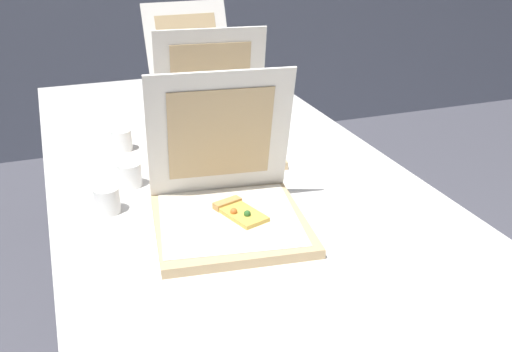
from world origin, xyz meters
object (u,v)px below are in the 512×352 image
object	(u,v)px
pizza_box_back	(202,88)
cup_white_near_center	(107,200)
table	(229,189)
pizza_box_middle	(217,133)
cup_white_mid	(130,175)
pizza_box_front	(228,203)
cup_white_far	(122,140)

from	to	relation	value
pizza_box_back	cup_white_near_center	xyz separation A→B (m)	(-0.45, -0.80, -0.02)
table	pizza_box_middle	size ratio (longest dim) A/B	5.73
pizza_box_back	cup_white_mid	size ratio (longest dim) A/B	7.23
pizza_box_front	cup_white_mid	xyz separation A→B (m)	(-0.18, 0.28, -0.02)
cup_white_mid	cup_white_near_center	size ratio (longest dim) A/B	1.00
pizza_box_middle	cup_white_near_center	size ratio (longest dim) A/B	5.98
pizza_box_middle	cup_white_mid	world-z (taller)	pizza_box_middle
table	cup_white_near_center	world-z (taller)	cup_white_near_center
pizza_box_front	pizza_box_middle	size ratio (longest dim) A/B	1.00
cup_white_near_center	pizza_box_front	bearing A→B (deg)	-30.56
cup_white_mid	cup_white_near_center	distance (m)	0.15
pizza_box_back	cup_white_near_center	distance (m)	0.92
table	pizza_box_middle	distance (m)	0.21
pizza_box_front	pizza_box_middle	xyz separation A→B (m)	(0.11, 0.45, 0.00)
pizza_box_back	cup_white_far	bearing A→B (deg)	-132.44
pizza_box_front	cup_white_far	bearing A→B (deg)	114.08
pizza_box_front	cup_white_near_center	size ratio (longest dim) A/B	5.96
cup_white_far	cup_white_near_center	world-z (taller)	same
pizza_box_front	pizza_box_back	distance (m)	0.97
pizza_box_back	cup_white_near_center	size ratio (longest dim) A/B	7.23
pizza_box_back	cup_white_far	xyz separation A→B (m)	(-0.36, -0.41, -0.02)
pizza_box_back	pizza_box_middle	bearing A→B (deg)	-101.14
cup_white_far	cup_white_near_center	size ratio (longest dim) A/B	1.00
cup_white_far	pizza_box_middle	bearing A→B (deg)	-18.80
cup_white_far	cup_white_near_center	bearing A→B (deg)	-102.94
cup_white_far	pizza_box_back	bearing A→B (deg)	48.62
pizza_box_middle	cup_white_mid	xyz separation A→B (m)	(-0.29, -0.17, -0.02)
pizza_box_front	cup_white_far	size ratio (longest dim) A/B	5.96
cup_white_far	table	bearing A→B (deg)	-48.32
table	cup_white_far	xyz separation A→B (m)	(-0.25, 0.28, 0.08)
table	pizza_box_middle	xyz separation A→B (m)	(0.02, 0.19, 0.10)
cup_white_near_center	pizza_box_middle	bearing A→B (deg)	39.70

